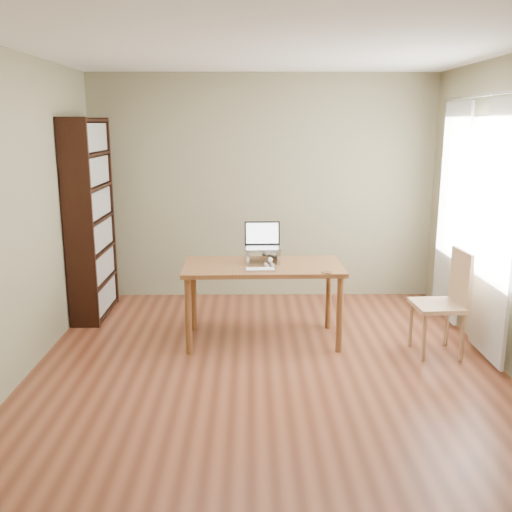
% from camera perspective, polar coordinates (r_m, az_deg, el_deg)
% --- Properties ---
extents(room, '(4.04, 4.54, 2.64)m').
position_cam_1_polar(room, '(4.50, 1.64, 3.70)').
color(room, '#552716').
rests_on(room, ground).
extents(bookshelf, '(0.30, 0.90, 2.10)m').
position_cam_1_polar(bookshelf, '(6.28, -16.21, 3.55)').
color(bookshelf, black).
rests_on(bookshelf, ground).
extents(curtains, '(0.03, 1.90, 2.25)m').
position_cam_1_polar(curtains, '(5.68, 20.77, 3.48)').
color(curtains, white).
rests_on(curtains, ground).
extents(desk, '(1.50, 0.77, 0.75)m').
position_cam_1_polar(desk, '(5.35, 0.70, -1.81)').
color(desk, brown).
rests_on(desk, ground).
extents(laptop_stand, '(0.32, 0.25, 0.13)m').
position_cam_1_polar(laptop_stand, '(5.39, 0.69, 0.20)').
color(laptop_stand, silver).
rests_on(laptop_stand, desk).
extents(laptop, '(0.34, 0.29, 0.24)m').
position_cam_1_polar(laptop, '(5.42, 0.67, 1.46)').
color(laptop, silver).
rests_on(laptop, laptop_stand).
extents(keyboard, '(0.28, 0.13, 0.02)m').
position_cam_1_polar(keyboard, '(5.11, 0.44, -1.36)').
color(keyboard, silver).
rests_on(keyboard, desk).
extents(coaster, '(0.09, 0.09, 0.01)m').
position_cam_1_polar(coaster, '(5.08, 7.08, -1.62)').
color(coaster, '#532E1C').
rests_on(coaster, desk).
extents(cat, '(0.25, 0.48, 0.16)m').
position_cam_1_polar(cat, '(5.42, 1.01, 0.10)').
color(cat, '#4D453C').
rests_on(cat, desk).
extents(chair, '(0.45, 0.45, 0.95)m').
position_cam_1_polar(chair, '(5.36, 18.52, -4.07)').
color(chair, '#A97E5B').
rests_on(chair, ground).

